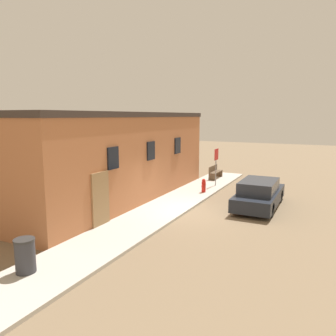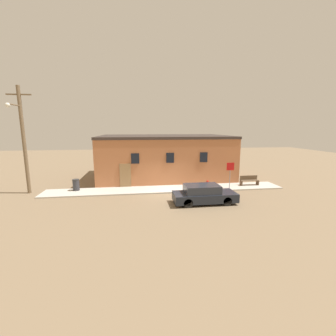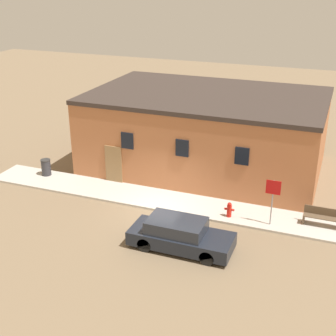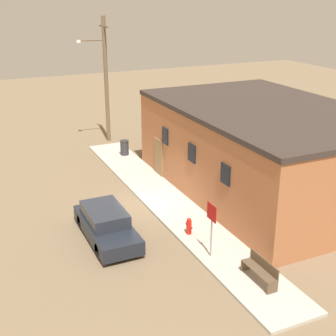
{
  "view_description": "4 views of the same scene",
  "coord_description": "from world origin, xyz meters",
  "px_view_note": "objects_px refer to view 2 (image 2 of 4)",
  "views": [
    {
      "loc": [
        -13.31,
        -5.54,
        4.32
      ],
      "look_at": [
        0.15,
        1.13,
        1.91
      ],
      "focal_mm": 35.0,
      "sensor_mm": 36.0,
      "label": 1
    },
    {
      "loc": [
        -2.48,
        -17.48,
        5.27
      ],
      "look_at": [
        0.15,
        1.13,
        1.91
      ],
      "focal_mm": 24.0,
      "sensor_mm": 36.0,
      "label": 2
    },
    {
      "loc": [
        7.88,
        -18.9,
        11.03
      ],
      "look_at": [
        0.15,
        1.13,
        1.91
      ],
      "focal_mm": 50.0,
      "sensor_mm": 36.0,
      "label": 3
    },
    {
      "loc": [
        19.38,
        -7.74,
        9.92
      ],
      "look_at": [
        0.15,
        1.13,
        1.91
      ],
      "focal_mm": 50.0,
      "sensor_mm": 36.0,
      "label": 4
    }
  ],
  "objects_px": {
    "trash_bin": "(76,185)",
    "utility_pole": "(23,138)",
    "bench": "(249,180)",
    "fire_hydrant": "(207,184)",
    "stop_sign": "(230,170)",
    "parked_car": "(204,194)"
  },
  "relations": [
    {
      "from": "utility_pole",
      "to": "stop_sign",
      "type": "bearing_deg",
      "value": -3.9
    },
    {
      "from": "fire_hydrant",
      "to": "bench",
      "type": "xyz_separation_m",
      "value": [
        4.2,
        0.73,
        0.06
      ]
    },
    {
      "from": "trash_bin",
      "to": "utility_pole",
      "type": "bearing_deg",
      "value": 179.32
    },
    {
      "from": "trash_bin",
      "to": "utility_pole",
      "type": "distance_m",
      "value": 5.41
    },
    {
      "from": "fire_hydrant",
      "to": "stop_sign",
      "type": "bearing_deg",
      "value": -1.56
    },
    {
      "from": "fire_hydrant",
      "to": "parked_car",
      "type": "bearing_deg",
      "value": -112.17
    },
    {
      "from": "trash_bin",
      "to": "parked_car",
      "type": "xyz_separation_m",
      "value": [
        9.72,
        -4.32,
        0.05
      ]
    },
    {
      "from": "stop_sign",
      "to": "utility_pole",
      "type": "height_order",
      "value": "utility_pole"
    },
    {
      "from": "fire_hydrant",
      "to": "stop_sign",
      "type": "height_order",
      "value": "stop_sign"
    },
    {
      "from": "fire_hydrant",
      "to": "bench",
      "type": "distance_m",
      "value": 4.26
    },
    {
      "from": "parked_car",
      "to": "stop_sign",
      "type": "bearing_deg",
      "value": 44.29
    },
    {
      "from": "bench",
      "to": "trash_bin",
      "type": "xyz_separation_m",
      "value": [
        -15.25,
        0.31,
        0.05
      ]
    },
    {
      "from": "bench",
      "to": "stop_sign",
      "type": "bearing_deg",
      "value": -160.5
    },
    {
      "from": "utility_pole",
      "to": "bench",
      "type": "bearing_deg",
      "value": -1.07
    },
    {
      "from": "fire_hydrant",
      "to": "stop_sign",
      "type": "distance_m",
      "value": 2.31
    },
    {
      "from": "bench",
      "to": "trash_bin",
      "type": "relative_size",
      "value": 1.77
    },
    {
      "from": "trash_bin",
      "to": "bench",
      "type": "bearing_deg",
      "value": -1.16
    },
    {
      "from": "bench",
      "to": "utility_pole",
      "type": "distance_m",
      "value": 19.39
    },
    {
      "from": "bench",
      "to": "utility_pole",
      "type": "height_order",
      "value": "utility_pole"
    },
    {
      "from": "bench",
      "to": "parked_car",
      "type": "xyz_separation_m",
      "value": [
        -5.53,
        -4.01,
        0.1
      ]
    },
    {
      "from": "fire_hydrant",
      "to": "utility_pole",
      "type": "relative_size",
      "value": 0.09
    },
    {
      "from": "fire_hydrant",
      "to": "trash_bin",
      "type": "xyz_separation_m",
      "value": [
        -11.05,
        1.04,
        0.1
      ]
    }
  ]
}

